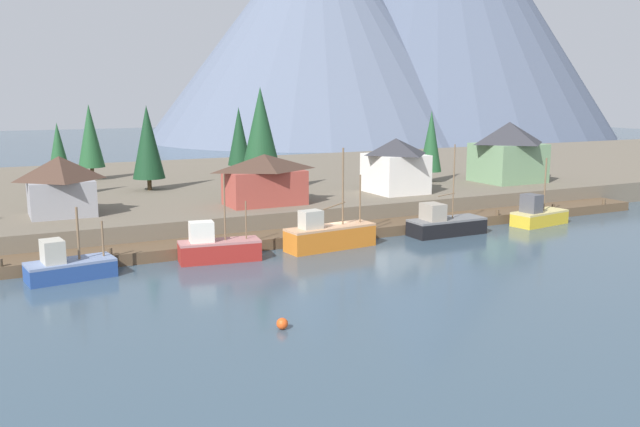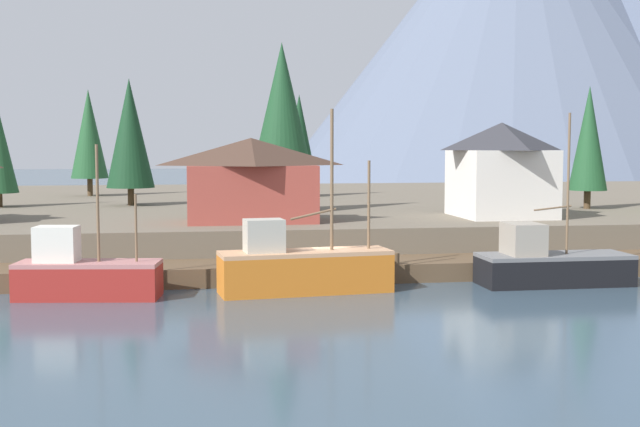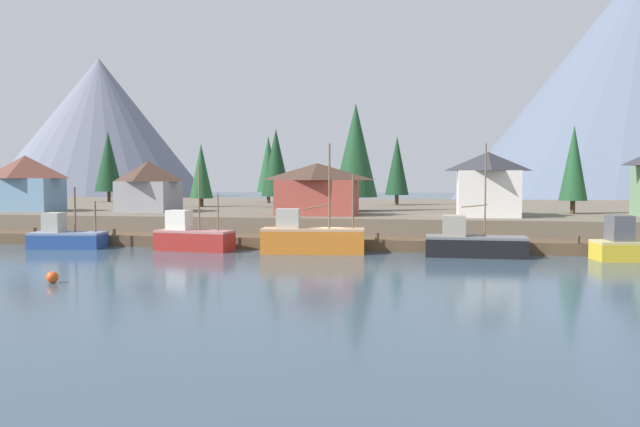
{
  "view_description": "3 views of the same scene",
  "coord_description": "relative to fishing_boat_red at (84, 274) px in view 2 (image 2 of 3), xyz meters",
  "views": [
    {
      "loc": [
        -28.54,
        -54.53,
        13.88
      ],
      "look_at": [
        -0.55,
        1.37,
        2.65
      ],
      "focal_mm": 37.91,
      "sensor_mm": 36.0,
      "label": 1
    },
    {
      "loc": [
        -6.86,
        -42.37,
        7.26
      ],
      "look_at": [
        0.41,
        3.08,
        3.49
      ],
      "focal_mm": 47.14,
      "sensor_mm": 36.0,
      "label": 2
    },
    {
      "loc": [
        8.93,
        -53.06,
        6.22
      ],
      "look_at": [
        -1.13,
        1.52,
        3.1
      ],
      "focal_mm": 35.68,
      "sensor_mm": 36.0,
      "label": 3
    }
  ],
  "objects": [
    {
      "name": "ground_plane",
      "position": [
        11.68,
        21.72,
        -1.64
      ],
      "size": [
        400.0,
        400.0,
        1.0
      ],
      "primitive_type": "cube",
      "color": "#384C5B"
    },
    {
      "name": "dock",
      "position": [
        11.68,
        3.71,
        -0.64
      ],
      "size": [
        80.0,
        4.0,
        1.6
      ],
      "color": "brown",
      "rests_on": "ground_plane"
    },
    {
      "name": "shoreline_bank",
      "position": [
        11.68,
        33.72,
        0.11
      ],
      "size": [
        400.0,
        56.0,
        2.5
      ],
      "primitive_type": "cube",
      "color": "#665B4C",
      "rests_on": "ground_plane"
    },
    {
      "name": "mountain_central_peak",
      "position": [
        75.83,
        134.25,
        31.83
      ],
      "size": [
        102.85,
        102.85,
        65.94
      ],
      "primitive_type": "cone",
      "color": "slate",
      "rests_on": "ground_plane"
    },
    {
      "name": "fishing_boat_red",
      "position": [
        0.0,
        0.0,
        0.0
      ],
      "size": [
        6.94,
        3.25,
        7.3
      ],
      "rotation": [
        0.0,
        0.0,
        -0.14
      ],
      "color": "maroon",
      "rests_on": "ground_plane"
    },
    {
      "name": "fishing_boat_orange",
      "position": [
        10.41,
        -0.11,
        0.09
      ],
      "size": [
        8.65,
        3.36,
        9.03
      ],
      "rotation": [
        0.0,
        0.0,
        0.11
      ],
      "color": "#CC6B1E",
      "rests_on": "ground_plane"
    },
    {
      "name": "fishing_boat_black",
      "position": [
        23.43,
        0.13,
        -0.07
      ],
      "size": [
        7.81,
        2.89,
        8.91
      ],
      "rotation": [
        0.0,
        0.0,
        -0.0
      ],
      "color": "black",
      "rests_on": "ground_plane"
    },
    {
      "name": "house_red",
      "position": [
        8.8,
        11.11,
        4.01
      ],
      "size": [
        8.25,
        4.75,
        5.19
      ],
      "color": "#9E4238",
      "rests_on": "shoreline_bank"
    },
    {
      "name": "house_white",
      "position": [
        25.45,
        12.32,
        4.54
      ],
      "size": [
        5.97,
        6.74,
        6.24
      ],
      "color": "silver",
      "rests_on": "shoreline_bank"
    },
    {
      "name": "conifer_near_right",
      "position": [
        11.65,
        19.19,
        8.16
      ],
      "size": [
        4.91,
        4.91,
        12.03
      ],
      "color": "#4C3823",
      "rests_on": "shoreline_bank"
    },
    {
      "name": "conifer_mid_left",
      "position": [
        0.52,
        26.89,
        7.03
      ],
      "size": [
        3.75,
        3.75,
        9.95
      ],
      "color": "#4C3823",
      "rests_on": "shoreline_bank"
    },
    {
      "name": "conifer_mid_right",
      "position": [
        -4.05,
        40.14,
        7.13
      ],
      "size": [
        3.43,
        3.43,
        9.91
      ],
      "color": "#4C3823",
      "rests_on": "shoreline_bank"
    },
    {
      "name": "conifer_back_left",
      "position": [
        34.46,
        18.03,
        6.61
      ],
      "size": [
        2.83,
        2.83,
        9.16
      ],
      "color": "#4C3823",
      "rests_on": "shoreline_bank"
    },
    {
      "name": "conifer_centre",
      "position": [
        15.19,
        36.28,
        6.74
      ],
      "size": [
        3.25,
        3.25,
        9.41
      ],
      "color": "#4C3823",
      "rests_on": "shoreline_bank"
    }
  ]
}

